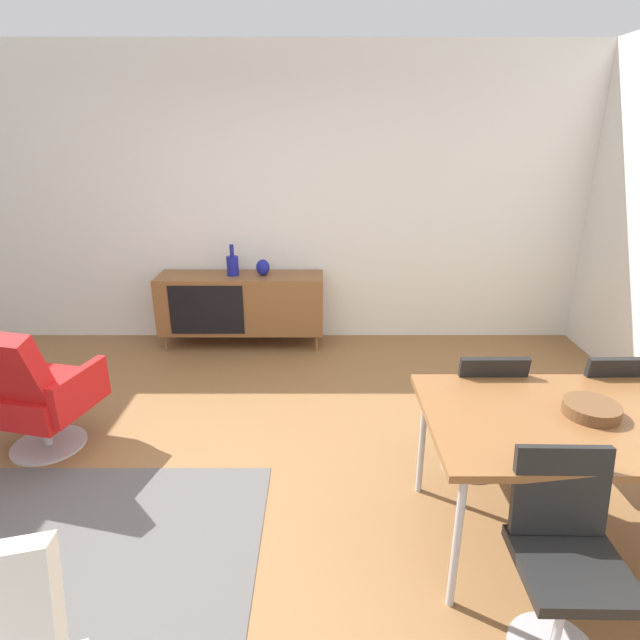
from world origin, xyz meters
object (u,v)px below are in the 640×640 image
dining_chair_back_right (596,407)px  dining_chair_back_left (479,407)px  vase_cobalt (262,267)px  lounge_chair_red (27,390)px  wooden_bowl_on_table (590,409)px  dining_table (592,424)px  sideboard (241,303)px  vase_sculptural_dark (232,265)px  dining_chair_front_left (564,551)px

dining_chair_back_right → dining_chair_back_left: bearing=-180.0°
vase_cobalt → lounge_chair_red: size_ratio=0.16×
dining_chair_back_left → lounge_chair_red: lounge_chair_red is taller
dining_chair_back_left → lounge_chair_red: (-2.83, 0.23, -0.00)m
wooden_bowl_on_table → dining_chair_back_right: size_ratio=0.30×
vase_cobalt → dining_chair_back_left: vase_cobalt is taller
vase_cobalt → dining_table: 3.23m
vase_cobalt → dining_chair_back_left: bearing=-54.1°
sideboard → lounge_chair_red: (-1.09, -1.86, 0.03)m
vase_cobalt → dining_table: (1.86, -2.64, -0.10)m
dining_chair_back_right → dining_table: bearing=-122.1°
lounge_chair_red → dining_chair_back_left: bearing=-4.6°
sideboard → vase_cobalt: bearing=0.5°
sideboard → wooden_bowl_on_table: wooden_bowl_on_table is taller
vase_cobalt → lounge_chair_red: lounge_chair_red is taller
sideboard → dining_chair_back_right: 3.21m
dining_chair_back_left → vase_cobalt: bearing=125.9°
dining_chair_back_right → sideboard: bearing=139.5°
vase_cobalt → wooden_bowl_on_table: (1.85, -2.63, -0.03)m
sideboard → vase_sculptural_dark: bearing=178.3°
dining_table → dining_chair_front_left: size_ratio=1.87×
dining_chair_front_left → vase_sculptural_dark: bearing=119.3°
vase_cobalt → wooden_bowl_on_table: 3.21m
vase_cobalt → dining_chair_front_left: 3.56m
vase_sculptural_dark → dining_chair_back_right: 3.27m
wooden_bowl_on_table → dining_chair_back_right: dining_chair_back_right is taller
vase_sculptural_dark → dining_chair_back_right: vase_sculptural_dark is taller
sideboard → dining_chair_front_left: bearing=-61.5°
wooden_bowl_on_table → dining_chair_front_left: bearing=-120.3°
vase_cobalt → dining_chair_back_right: vase_cobalt is taller
dining_chair_back_right → dining_chair_back_left: same height
vase_sculptural_dark → wooden_bowl_on_table: bearing=-50.9°
dining_chair_back_left → dining_chair_front_left: same height
vase_cobalt → dining_chair_front_left: bearing=-64.8°
dining_table → dining_chair_back_left: (-0.35, 0.56, -0.23)m
dining_chair_back_right → lounge_chair_red: lounge_chair_red is taller
dining_chair_back_right → vase_sculptural_dark: bearing=140.2°
wooden_bowl_on_table → dining_chair_back_left: dining_chair_back_left is taller
sideboard → dining_table: size_ratio=1.00×
vase_cobalt → dining_table: bearing=-54.9°
sideboard → dining_chair_front_left: dining_chair_front_left is taller
dining_table → vase_sculptural_dark: bearing=129.1°
dining_chair_front_left → lounge_chair_red: lounge_chair_red is taller
vase_sculptural_dark → dining_chair_front_left: 3.69m
dining_table → dining_chair_front_left: bearing=-122.0°
sideboard → vase_cobalt: (0.23, 0.00, 0.36)m
wooden_bowl_on_table → dining_chair_back_left: bearing=121.8°
dining_chair_back_left → dining_chair_front_left: bearing=-90.0°
vase_sculptural_dark → lounge_chair_red: (-1.03, -1.86, -0.36)m
dining_chair_back_right → dining_chair_front_left: same height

